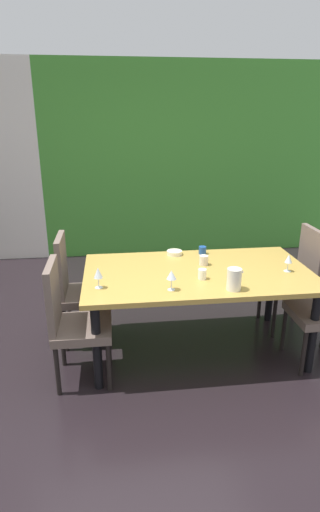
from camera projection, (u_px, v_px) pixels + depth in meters
The scene contains 14 objects.
ground_plane at pixel (142, 370), 3.33m from camera, with size 6.27×6.04×0.02m, color black.
garden_window_panel at pixel (193, 162), 5.77m from camera, with size 4.28×0.10×2.71m, color #418D32.
dining_table at pixel (198, 279), 3.39m from camera, with size 1.91×1.08×0.76m.
chair_left_near at pixel (71, 318), 3.04m from camera, with size 0.44×0.44×0.99m.
chair_right_far at pixel (297, 275), 3.84m from camera, with size 0.44×0.44×1.00m.
chair_left_far at pixel (76, 285), 3.59m from camera, with size 0.44×0.44×1.01m.
wine_glass_south at pixel (171, 275), 2.96m from camera, with size 0.07×0.07×0.16m.
wine_glass_left at pixel (98, 273), 3.00m from camera, with size 0.07×0.07×0.17m.
wine_glass_right at pixel (289, 259), 3.32m from camera, with size 0.06×0.06×0.15m.
serving_bowl_front at pixel (174, 253), 3.75m from camera, with size 0.14×0.14×0.04m, color #EEE7C4.
cup_center at pixel (202, 274), 3.19m from camera, with size 0.07×0.07×0.08m, color white.
cup_near_window at pixel (204, 260), 3.49m from camera, with size 0.08×0.08×0.09m, color beige.
cup_north at pixel (202, 250), 3.77m from camera, with size 0.07×0.07×0.07m, color #1D478F.
pitcher_corner at pixel (234, 279), 2.98m from camera, with size 0.12×0.11×0.17m.
Camera 1 is at (-0.19, -2.82, 2.00)m, focal length 28.00 mm.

